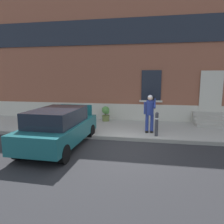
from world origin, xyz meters
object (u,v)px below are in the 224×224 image
person_on_phone (150,111)px  planter_charcoal (68,112)px  bollard_near_person (157,123)px  planter_olive (106,113)px  hatchback_car_teal (59,127)px

person_on_phone → planter_charcoal: (-4.86, 2.33, -0.54)m
bollard_near_person → planter_olive: bollard_near_person is taller
hatchback_car_teal → person_on_phone: 3.99m
hatchback_car_teal → planter_charcoal: size_ratio=4.77×
planter_charcoal → bollard_near_person: bearing=-28.3°
person_on_phone → planter_olive: person_on_phone is taller
bollard_near_person → planter_charcoal: bollard_near_person is taller
person_on_phone → bollard_near_person: bearing=-41.3°
hatchback_car_teal → bollard_near_person: bearing=24.5°
bollard_near_person → planter_olive: (-2.78, 2.67, -0.11)m
bollard_near_person → planter_charcoal: size_ratio=1.22×
hatchback_car_teal → bollard_near_person: size_ratio=3.92×
hatchback_car_teal → planter_charcoal: hatchback_car_teal is taller
bollard_near_person → person_on_phone: size_ratio=0.60×
planter_olive → bollard_near_person: bearing=-43.9°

